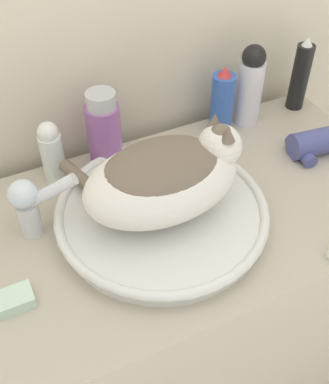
{
  "coord_description": "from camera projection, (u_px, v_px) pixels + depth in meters",
  "views": [
    {
      "loc": [
        -0.27,
        -0.35,
        1.61
      ],
      "look_at": [
        0.01,
        0.24,
        0.98
      ],
      "focal_mm": 45.0,
      "sensor_mm": 36.0,
      "label": 1
    }
  ],
  "objects": [
    {
      "name": "vanity_counter",
      "position": [
        157.0,
        331.0,
        1.29
      ],
      "size": [
        1.13,
        0.53,
        0.88
      ],
      "color": "#B2A893",
      "rests_on": "ground_plane"
    },
    {
      "name": "sink_basin",
      "position": [
        162.0,
        213.0,
        0.97
      ],
      "size": [
        0.43,
        0.43,
        0.04
      ],
      "color": "silver",
      "rests_on": "vanity_counter"
    },
    {
      "name": "hairspray_can_black",
      "position": [
        300.0,
        76.0,
        1.22
      ],
      "size": [
        0.04,
        0.04,
        0.2
      ],
      "color": "black",
      "rests_on": "vanity_counter"
    },
    {
      "name": "wall_back",
      "position": [
        87.0,
        9.0,
        0.98
      ],
      "size": [
        8.0,
        0.05,
        2.4
      ],
      "color": "beige",
      "rests_on": "ground_plane"
    },
    {
      "name": "cat",
      "position": [
        165.0,
        176.0,
        0.9
      ],
      "size": [
        0.32,
        0.29,
        0.17
      ],
      "rotation": [
        0.0,
        0.0,
        0.01
      ],
      "color": "silver",
      "rests_on": "sink_basin"
    },
    {
      "name": "hair_dryer",
      "position": [
        323.0,
        141.0,
        1.13
      ],
      "size": [
        0.19,
        0.1,
        0.06
      ],
      "rotation": [
        0.0,
        0.0,
        -0.12
      ],
      "color": "#474C8C",
      "rests_on": "vanity_counter"
    },
    {
      "name": "faucet",
      "position": [
        30.0,
        203.0,
        0.91
      ],
      "size": [
        0.13,
        0.08,
        0.14
      ],
      "rotation": [
        0.0,
        0.0,
        -0.34
      ],
      "color": "silver",
      "rests_on": "vanity_counter"
    },
    {
      "name": "spray_bottle_trigger",
      "position": [
        222.0,
        102.0,
        1.16
      ],
      "size": [
        0.06,
        0.06,
        0.17
      ],
      "color": "#335BB7",
      "rests_on": "vanity_counter"
    },
    {
      "name": "mouthwash_bottle",
      "position": [
        104.0,
        131.0,
        1.06
      ],
      "size": [
        0.08,
        0.08,
        0.19
      ],
      "color": "#93569E",
      "rests_on": "vanity_counter"
    },
    {
      "name": "deodorant_stick",
      "position": [
        52.0,
        151.0,
        1.03
      ],
      "size": [
        0.05,
        0.05,
        0.15
      ],
      "color": "silver",
      "rests_on": "vanity_counter"
    },
    {
      "name": "lotion_bottle_white",
      "position": [
        250.0,
        85.0,
        1.17
      ],
      "size": [
        0.06,
        0.06,
        0.21
      ],
      "color": "silver",
      "rests_on": "vanity_counter"
    },
    {
      "name": "soap_bar",
      "position": [
        15.0,
        299.0,
        0.84
      ],
      "size": [
        0.06,
        0.05,
        0.02
      ],
      "color": "silver",
      "rests_on": "vanity_counter"
    }
  ]
}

